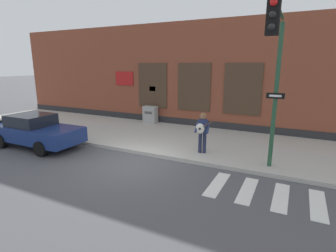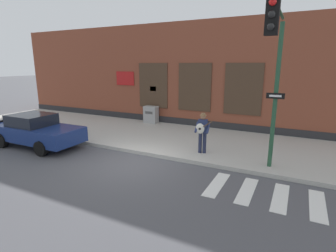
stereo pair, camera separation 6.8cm
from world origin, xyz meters
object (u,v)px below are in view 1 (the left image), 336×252
(traffic_light, at_px, (275,66))
(utility_box, at_px, (150,115))
(busker, at_px, (202,131))
(red_car, at_px, (35,131))

(traffic_light, relative_size, utility_box, 4.88)
(busker, bearing_deg, utility_box, 139.88)
(red_car, xyz_separation_m, traffic_light, (10.23, 0.68, 2.99))
(red_car, height_order, utility_box, red_car)
(red_car, height_order, traffic_light, traffic_light)
(busker, bearing_deg, traffic_light, -28.70)
(red_car, bearing_deg, traffic_light, 3.81)
(traffic_light, distance_m, utility_box, 9.97)
(red_car, height_order, busker, busker)
(busker, distance_m, traffic_light, 4.07)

